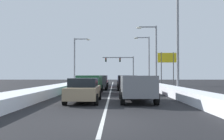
# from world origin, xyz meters

# --- Properties ---
(ground_plane) EXTENTS (129.16, 129.16, 0.00)m
(ground_plane) POSITION_xyz_m (0.00, 19.87, 0.00)
(ground_plane) COLOR black
(lane_stripe_between_right_lane_and_center_lane) EXTENTS (0.14, 54.65, 0.01)m
(lane_stripe_between_right_lane_and_center_lane) POSITION_xyz_m (-0.00, 24.84, 0.00)
(lane_stripe_between_right_lane_and_center_lane) COLOR silver
(lane_stripe_between_right_lane_and_center_lane) RESTS_ON ground
(snow_bank_right_shoulder) EXTENTS (1.31, 54.65, 0.72)m
(snow_bank_right_shoulder) POSITION_xyz_m (5.30, 24.84, 0.36)
(snow_bank_right_shoulder) COLOR white
(snow_bank_right_shoulder) RESTS_ON ground
(snow_bank_left_shoulder) EXTENTS (2.12, 54.65, 0.67)m
(snow_bank_left_shoulder) POSITION_xyz_m (-5.30, 24.84, 0.33)
(snow_bank_left_shoulder) COLOR white
(snow_bank_left_shoulder) RESTS_ON ground
(suv_gray_right_lane_nearest) EXTENTS (2.16, 4.90, 1.67)m
(suv_gray_right_lane_nearest) POSITION_xyz_m (1.84, 6.59, 1.02)
(suv_gray_right_lane_nearest) COLOR slate
(suv_gray_right_lane_nearest) RESTS_ON ground
(sedan_maroon_right_lane_second) EXTENTS (2.00, 4.50, 1.51)m
(sedan_maroon_right_lane_second) POSITION_xyz_m (1.94, 12.89, 0.76)
(sedan_maroon_right_lane_second) COLOR maroon
(sedan_maroon_right_lane_second) RESTS_ON ground
(suv_black_right_lane_third) EXTENTS (2.16, 4.90, 1.67)m
(suv_black_right_lane_third) POSITION_xyz_m (1.81, 19.36, 1.02)
(suv_black_right_lane_third) COLOR black
(suv_black_right_lane_third) RESTS_ON ground
(sedan_red_right_lane_fourth) EXTENTS (2.00, 4.50, 1.51)m
(sedan_red_right_lane_fourth) POSITION_xyz_m (1.82, 25.69, 0.76)
(sedan_red_right_lane_fourth) COLOR maroon
(sedan_red_right_lane_fourth) RESTS_ON ground
(suv_navy_right_lane_fifth) EXTENTS (2.16, 4.90, 1.67)m
(suv_navy_right_lane_fifth) POSITION_xyz_m (1.93, 31.59, 1.02)
(suv_navy_right_lane_fifth) COLOR navy
(suv_navy_right_lane_fifth) RESTS_ON ground
(sedan_tan_center_lane_nearest) EXTENTS (2.00, 4.50, 1.51)m
(sedan_tan_center_lane_nearest) POSITION_xyz_m (-1.49, 6.34, 0.76)
(sedan_tan_center_lane_nearest) COLOR #937F60
(sedan_tan_center_lane_nearest) RESTS_ON ground
(suv_green_center_lane_second) EXTENTS (2.16, 4.90, 1.67)m
(suv_green_center_lane_second) POSITION_xyz_m (-1.82, 13.52, 1.02)
(suv_green_center_lane_second) COLOR #1E5633
(suv_green_center_lane_second) RESTS_ON ground
(suv_charcoal_center_lane_third) EXTENTS (2.16, 4.90, 1.67)m
(suv_charcoal_center_lane_third) POSITION_xyz_m (-1.48, 19.99, 1.02)
(suv_charcoal_center_lane_third) COLOR #38383D
(suv_charcoal_center_lane_third) RESTS_ON ground
(sedan_white_center_lane_fourth) EXTENTS (2.00, 4.50, 1.51)m
(sedan_white_center_lane_fourth) POSITION_xyz_m (-1.52, 26.66, 0.76)
(sedan_white_center_lane_fourth) COLOR silver
(sedan_white_center_lane_fourth) RESTS_ON ground
(sedan_silver_center_lane_fifth) EXTENTS (2.00, 4.50, 1.51)m
(sedan_silver_center_lane_fifth) POSITION_xyz_m (-1.85, 33.27, 0.76)
(sedan_silver_center_lane_fifth) COLOR #B7BABF
(sedan_silver_center_lane_fifth) RESTS_ON ground
(traffic_light_gantry) EXTENTS (7.54, 0.47, 6.20)m
(traffic_light_gantry) POSITION_xyz_m (2.57, 49.67, 4.50)
(traffic_light_gantry) COLOR slate
(traffic_light_gantry) RESTS_ON ground
(street_lamp_right_near) EXTENTS (2.66, 0.36, 8.98)m
(street_lamp_right_near) POSITION_xyz_m (5.63, 12.42, 5.31)
(street_lamp_right_near) COLOR gray
(street_lamp_right_near) RESTS_ON ground
(street_lamp_right_mid) EXTENTS (2.66, 0.36, 8.05)m
(street_lamp_right_mid) POSITION_xyz_m (5.40, 22.36, 4.83)
(street_lamp_right_mid) COLOR gray
(street_lamp_right_mid) RESTS_ON ground
(street_lamp_right_far) EXTENTS (2.66, 0.36, 8.22)m
(street_lamp_right_far) POSITION_xyz_m (5.88, 32.29, 4.91)
(street_lamp_right_far) COLOR gray
(street_lamp_right_far) RESTS_ON ground
(street_lamp_left_mid) EXTENTS (2.66, 0.36, 7.63)m
(street_lamp_left_mid) POSITION_xyz_m (-5.61, 29.86, 4.60)
(street_lamp_left_mid) COLOR gray
(street_lamp_left_mid) RESTS_ON ground
(roadside_sign_right) EXTENTS (3.20, 0.16, 5.50)m
(roadside_sign_right) POSITION_xyz_m (9.16, 31.53, 4.02)
(roadside_sign_right) COLOR #59595B
(roadside_sign_right) RESTS_ON ground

